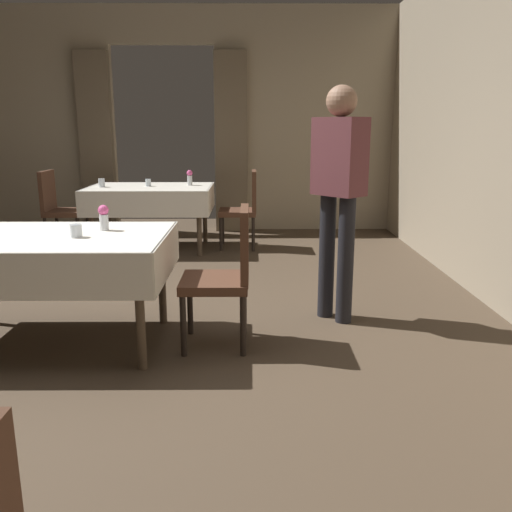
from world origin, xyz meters
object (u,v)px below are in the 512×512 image
object	(u,v)px
glass_far_b	(102,183)
dining_table_mid	(49,248)
chair_far_left	(59,206)
flower_vase_mid	(104,217)
chair_far_right	(244,205)
flower_vase_far	(190,177)
dining_table_far	(150,194)
glass_mid_b	(76,231)
person_waiter_by_doorway	(339,185)
glass_far_c	(148,183)
chair_mid_right	(227,271)

from	to	relation	value
glass_far_b	dining_table_mid	bearing A→B (deg)	-81.63
chair_far_left	flower_vase_mid	distance (m)	3.09
flower_vase_mid	glass_far_b	world-z (taller)	flower_vase_mid
chair_far_right	flower_vase_far	size ratio (longest dim) A/B	5.14
dining_table_far	chair_far_left	world-z (taller)	chair_far_left
flower_vase_far	glass_mid_b	bearing A→B (deg)	-96.91
glass_mid_b	flower_vase_far	xyz separation A→B (m)	(0.38, 3.10, 0.06)
flower_vase_mid	person_waiter_by_doorway	distance (m)	1.67
glass_far_b	person_waiter_by_doorway	distance (m)	3.36
person_waiter_by_doorway	chair_far_right	bearing A→B (deg)	106.15
flower_vase_far	chair_far_left	bearing A→B (deg)	-177.11
flower_vase_mid	glass_far_c	xyz separation A→B (m)	(-0.22, 2.76, -0.05)
dining_table_mid	glass_mid_b	world-z (taller)	glass_mid_b
chair_mid_right	glass_mid_b	size ratio (longest dim) A/B	11.13
flower_vase_mid	flower_vase_far	bearing A→B (deg)	84.82
flower_vase_far	chair_far_right	bearing A→B (deg)	-6.14
chair_far_right	chair_far_left	world-z (taller)	same
flower_vase_far	glass_far_c	world-z (taller)	flower_vase_far
glass_mid_b	glass_far_c	xyz separation A→B (m)	(-0.10, 2.99, 0.00)
flower_vase_mid	glass_far_b	xyz separation A→B (m)	(-0.74, 2.68, -0.04)
chair_far_left	chair_mid_right	bearing A→B (deg)	-54.25
glass_far_c	flower_vase_far	bearing A→B (deg)	12.51
chair_far_left	glass_far_c	xyz separation A→B (m)	(1.09, -0.03, 0.28)
dining_table_mid	glass_mid_b	distance (m)	0.26
glass_far_c	glass_far_b	bearing A→B (deg)	-171.31
glass_mid_b	chair_far_right	bearing A→B (deg)	71.30
chair_mid_right	flower_vase_mid	distance (m)	0.92
dining_table_mid	glass_far_c	xyz separation A→B (m)	(0.11, 2.93, 0.13)
person_waiter_by_doorway	dining_table_far	bearing A→B (deg)	126.87
flower_vase_far	glass_far_c	distance (m)	0.49
chair_far_left	glass_far_b	world-z (taller)	chair_far_left
glass_mid_b	person_waiter_by_doorway	distance (m)	1.84
chair_mid_right	chair_far_left	world-z (taller)	same
chair_far_right	chair_far_left	distance (m)	2.21
chair_mid_right	glass_mid_b	world-z (taller)	chair_mid_right
chair_far_right	glass_far_b	bearing A→B (deg)	-175.97
glass_far_b	chair_far_right	bearing A→B (deg)	4.03
dining_table_mid	glass_far_c	distance (m)	2.93
chair_mid_right	chair_far_left	size ratio (longest dim) A/B	1.00
dining_table_far	flower_vase_mid	xyz separation A→B (m)	(0.20, -2.74, 0.19)
flower_vase_mid	flower_vase_far	size ratio (longest dim) A/B	0.96
person_waiter_by_doorway	glass_far_b	bearing A→B (deg)	135.00
chair_mid_right	person_waiter_by_doorway	bearing A→B (deg)	31.79
chair_far_left	glass_far_b	distance (m)	0.64
glass_mid_b	glass_far_b	xyz separation A→B (m)	(-0.63, 2.91, 0.01)
chair_far_right	flower_vase_far	xyz separation A→B (m)	(-0.65, 0.07, 0.33)
chair_far_right	glass_far_b	distance (m)	1.68
chair_far_right	dining_table_mid	bearing A→B (deg)	-112.63
chair_far_left	flower_vase_far	bearing A→B (deg)	2.89
dining_table_far	person_waiter_by_doorway	world-z (taller)	person_waiter_by_doorway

